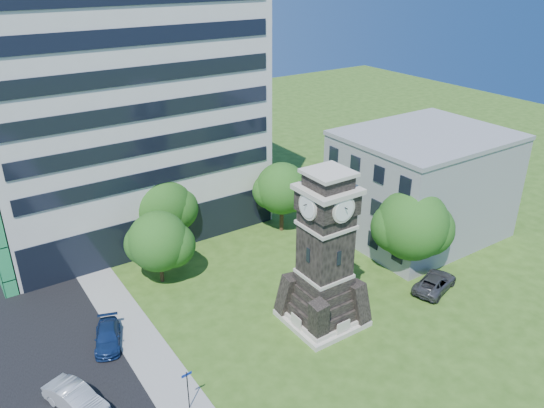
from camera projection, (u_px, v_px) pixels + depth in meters
ground at (306, 349)px, 37.56m from camera, size 160.00×160.00×0.00m
sidewalk at (153, 359)px, 36.51m from camera, size 3.00×70.00×0.06m
clock_tower at (325, 260)px, 38.37m from camera, size 5.40×5.40×12.22m
office_tall at (116, 88)px, 49.45m from camera, size 26.20×15.11×28.60m
office_low at (421, 184)px, 51.51m from camera, size 15.20×12.20×10.40m
car_street_mid at (76, 399)px, 32.27m from camera, size 3.27×4.87×1.52m
car_street_north at (108, 337)px, 37.80m from camera, size 3.03×4.54×1.22m
car_east_lot at (435, 283)px, 44.03m from camera, size 5.28×3.52×1.35m
park_bench at (314, 318)px, 40.06m from camera, size 1.62×0.43×0.83m
street_sign at (188, 386)px, 31.82m from camera, size 0.68×0.07×2.85m
tree_nw at (159, 243)px, 43.96m from camera, size 5.60×5.09×6.43m
tree_nc at (162, 206)px, 49.62m from camera, size 6.40×5.82×7.21m
tree_ne at (282, 190)px, 52.26m from camera, size 5.69×5.17×7.19m
tree_east at (413, 226)px, 44.78m from camera, size 6.79×6.17×7.88m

